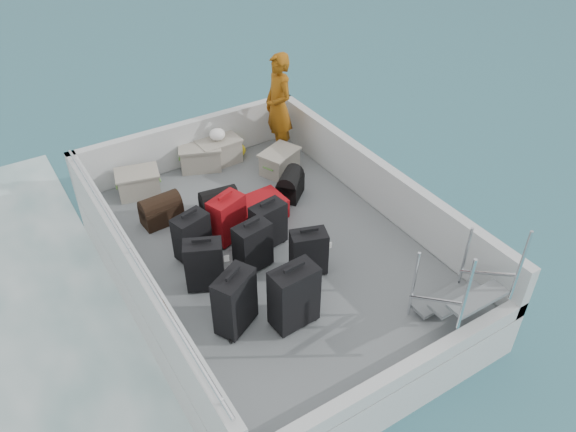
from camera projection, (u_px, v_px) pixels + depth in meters
name	position (u px, v px, depth m)	size (l,w,h in m)	color
ground	(271.00, 282.00, 7.53)	(160.00, 160.00, 0.00)	#1A4D5D
ferry_hull	(271.00, 266.00, 7.35)	(3.60, 5.00, 0.60)	silver
deck	(270.00, 248.00, 7.16)	(3.30, 4.70, 0.02)	slate
deck_fittings	(308.00, 229.00, 6.86)	(3.60, 5.00, 0.90)	#BBC0C0
suitcase_0	(235.00, 302.00, 5.89)	(0.47, 0.27, 0.73)	black
suitcase_1	(204.00, 266.00, 6.40)	(0.43, 0.25, 0.65)	black
suitcase_2	(192.00, 237.00, 6.84)	(0.42, 0.25, 0.61)	black
suitcase_3	(294.00, 297.00, 5.92)	(0.50, 0.29, 0.76)	black
suitcase_4	(253.00, 247.00, 6.67)	(0.43, 0.25, 0.64)	black
suitcase_5	(227.00, 219.00, 7.11)	(0.45, 0.27, 0.63)	maroon
suitcase_6	(309.00, 253.00, 6.62)	(0.42, 0.25, 0.59)	black
suitcase_7	(268.00, 225.00, 7.02)	(0.44, 0.25, 0.61)	black
suitcase_8	(259.00, 209.00, 7.57)	(0.46, 0.71, 0.28)	maroon
duffel_0	(161.00, 212.00, 7.49)	(0.53, 0.30, 0.32)	black
duffel_1	(219.00, 205.00, 7.61)	(0.50, 0.30, 0.32)	black
duffel_2	(290.00, 187.00, 7.96)	(0.45, 0.30, 0.32)	black
crate_0	(139.00, 184.00, 8.00)	(0.56, 0.39, 0.34)	#9D9689
crate_1	(201.00, 157.00, 8.56)	(0.59, 0.41, 0.36)	#9D9689
crate_2	(219.00, 152.00, 8.69)	(0.61, 0.42, 0.37)	#9D9689
crate_3	(280.00, 162.00, 8.48)	(0.55, 0.38, 0.33)	#9D9689
yellow_bag	(237.00, 150.00, 8.87)	(0.28, 0.26, 0.22)	gold
white_bag	(217.00, 136.00, 8.52)	(0.24, 0.24, 0.18)	white
passenger	(279.00, 106.00, 8.51)	(0.61, 0.39, 1.65)	#C66D12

